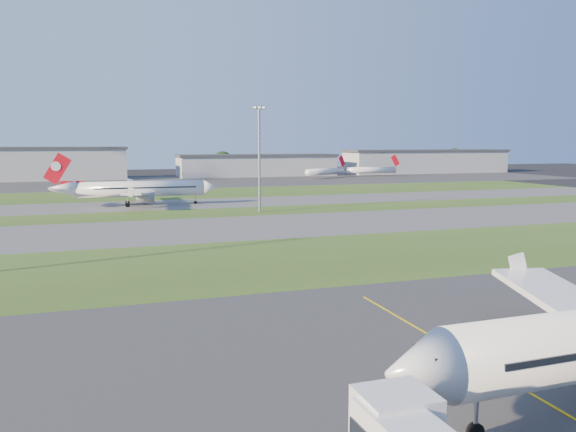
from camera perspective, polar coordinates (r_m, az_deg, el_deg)
name	(u,v)px	position (r m, az deg, el deg)	size (l,w,h in m)	color
grass_strip_a	(265,261)	(81.19, -2.40, -4.59)	(300.00, 34.00, 0.01)	#344E1A
taxiway_a	(218,228)	(112.76, -7.08, -1.25)	(300.00, 32.00, 0.01)	#515154
grass_strip_b	(198,214)	(137.13, -9.17, 0.25)	(300.00, 18.00, 0.01)	#344E1A
taxiway_b	(184,204)	(158.73, -10.48, 1.19)	(300.00, 26.00, 0.01)	#515154
grass_strip_c	(170,194)	(191.31, -11.89, 2.20)	(300.00, 40.00, 0.01)	#344E1A
apron_far	(153,182)	(250.83, -13.51, 3.36)	(400.00, 80.00, 0.01)	#333335
airliner_taxiing	(140,189)	(156.91, -14.77, 2.65)	(41.24, 34.96, 12.86)	white
mini_jet_near	(325,171)	(272.46, 3.82, 4.54)	(26.11, 14.95, 9.48)	white
mini_jet_far	(372,170)	(290.42, 8.55, 4.65)	(28.64, 4.64, 9.48)	white
light_mast_centre	(259,152)	(137.39, -2.94, 6.54)	(3.20, 0.70, 25.80)	gray
hangar_west	(46,163)	(280.38, -23.35, 4.93)	(71.40, 23.00, 15.20)	#9C9EA3
hangar_east	(257,165)	(289.94, -3.16, 5.18)	(81.60, 23.00, 11.20)	#9C9EA3
hangar_far_east	(426,161)	(330.84, 13.86, 5.43)	(96.90, 23.00, 13.20)	#9C9EA3
tree_mid_west	(104,166)	(290.50, -18.22, 4.87)	(9.90, 9.90, 10.80)	black
tree_mid_east	(223,162)	(299.95, -6.65, 5.45)	(11.55, 11.55, 12.60)	black
tree_east	(353,162)	(322.10, 6.65, 5.46)	(10.45, 10.45, 11.40)	black
tree_far_east	(454,159)	(360.77, 16.54, 5.62)	(12.65, 12.65, 13.80)	black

